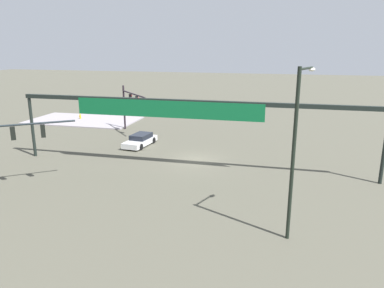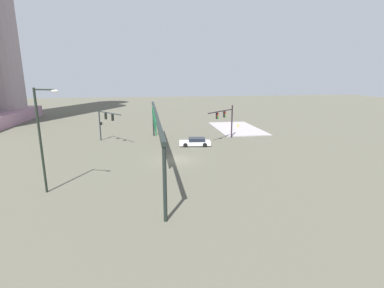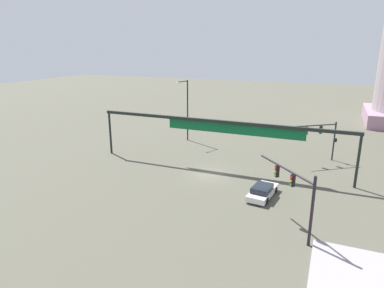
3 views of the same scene
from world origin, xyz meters
name	(u,v)px [view 3 (image 3 of 3)]	position (x,y,z in m)	size (l,w,h in m)	color
ground_plane	(209,175)	(0.00, 0.00, 0.00)	(215.78, 215.78, 0.00)	#514F42
traffic_signal_near_corner	(322,134)	(11.28, 9.85, 3.62)	(5.49, 3.94, 5.03)	black
traffic_signal_opposite_side	(296,188)	(10.19, -9.02, 3.74)	(4.92, 5.29, 5.44)	black
streetlamp_curved_arm	(187,107)	(-8.25, 12.40, 5.26)	(1.04, 2.24, 9.23)	black
overhead_sign_gantry	(221,127)	(0.52, 2.48, 5.13)	(30.54, 0.43, 5.89)	black
sedan_car_approaching	(263,191)	(6.74, -3.49, 0.58)	(2.34, 4.78, 1.21)	silver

